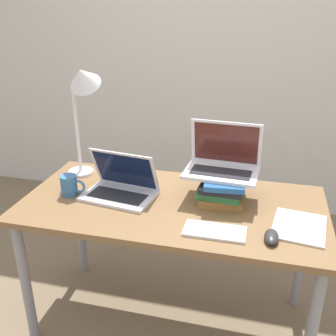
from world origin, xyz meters
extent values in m
cube|color=silver|center=(0.00, 1.85, 1.35)|extent=(8.00, 0.05, 2.70)
cube|color=brown|center=(0.00, 0.36, 0.73)|extent=(1.46, 0.72, 0.03)
cylinder|color=gray|center=(-0.67, 0.06, 0.36)|extent=(0.05, 0.05, 0.71)
cylinder|color=gray|center=(0.67, 0.06, 0.36)|extent=(0.05, 0.05, 0.71)
cylinder|color=gray|center=(-0.67, 0.66, 0.36)|extent=(0.05, 0.05, 0.71)
cylinder|color=gray|center=(0.67, 0.66, 0.36)|extent=(0.05, 0.05, 0.71)
cube|color=silver|center=(-0.27, 0.35, 0.75)|extent=(0.37, 0.27, 0.02)
cube|color=#232328|center=(-0.27, 0.34, 0.76)|extent=(0.30, 0.16, 0.00)
cube|color=silver|center=(-0.26, 0.42, 0.86)|extent=(0.36, 0.14, 0.21)
cube|color=#0F1938|center=(-0.26, 0.42, 0.86)|extent=(0.32, 0.12, 0.19)
cube|color=olive|center=(0.23, 0.44, 0.76)|extent=(0.23, 0.23, 0.04)
cube|color=#33753D|center=(0.22, 0.44, 0.80)|extent=(0.22, 0.22, 0.04)
cube|color=black|center=(0.23, 0.44, 0.84)|extent=(0.21, 0.26, 0.03)
cube|color=#235693|center=(0.24, 0.44, 0.86)|extent=(0.21, 0.28, 0.02)
cube|color=silver|center=(0.22, 0.46, 0.88)|extent=(0.36, 0.25, 0.02)
cube|color=#232328|center=(0.22, 0.44, 0.89)|extent=(0.29, 0.14, 0.00)
cube|color=silver|center=(0.22, 0.55, 1.00)|extent=(0.35, 0.06, 0.23)
cube|color=#4C1E19|center=(0.22, 0.55, 1.00)|extent=(0.31, 0.05, 0.20)
cube|color=white|center=(0.24, 0.15, 0.75)|extent=(0.26, 0.13, 0.01)
cube|color=silver|center=(0.24, 0.15, 0.76)|extent=(0.24, 0.10, 0.00)
ellipsoid|color=#2D2D2D|center=(0.47, 0.14, 0.76)|extent=(0.06, 0.11, 0.04)
cube|color=white|center=(0.58, 0.27, 0.75)|extent=(0.25, 0.29, 0.01)
cylinder|color=teal|center=(-0.52, 0.32, 0.79)|extent=(0.08, 0.08, 0.10)
torus|color=teal|center=(-0.47, 0.32, 0.79)|extent=(0.07, 0.01, 0.07)
cylinder|color=white|center=(-0.58, 0.58, 0.75)|extent=(0.14, 0.14, 0.01)
cylinder|color=white|center=(-0.58, 0.58, 1.00)|extent=(0.02, 0.02, 0.48)
cone|color=white|center=(-0.50, 0.54, 1.29)|extent=(0.16, 0.19, 0.17)
camera|label=1|loc=(0.39, -1.27, 1.65)|focal=42.00mm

